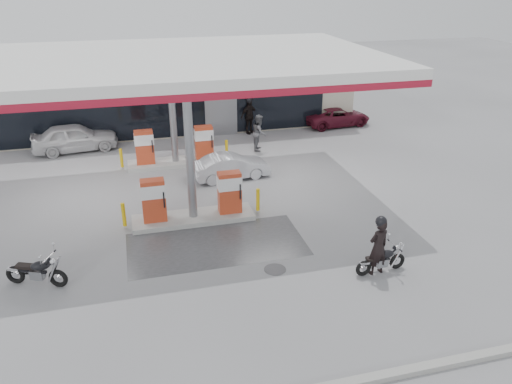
# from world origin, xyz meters

# --- Properties ---
(ground) EXTENTS (90.00, 90.00, 0.00)m
(ground) POSITION_xyz_m (0.00, 0.00, 0.00)
(ground) COLOR gray
(ground) RESTS_ON ground
(wet_patch) EXTENTS (6.00, 3.00, 0.00)m
(wet_patch) POSITION_xyz_m (0.50, 0.00, 0.00)
(wet_patch) COLOR #4C4C4F
(wet_patch) RESTS_ON ground
(drain_cover) EXTENTS (0.70, 0.70, 0.01)m
(drain_cover) POSITION_xyz_m (2.00, -2.00, 0.00)
(drain_cover) COLOR #38383A
(drain_cover) RESTS_ON ground
(store_building) EXTENTS (22.00, 8.22, 4.00)m
(store_building) POSITION_xyz_m (0.01, 15.94, 2.01)
(store_building) COLOR beige
(store_building) RESTS_ON ground
(canopy) EXTENTS (16.00, 10.02, 5.51)m
(canopy) POSITION_xyz_m (0.00, 5.00, 5.27)
(canopy) COLOR silver
(canopy) RESTS_ON ground
(pump_island_near) EXTENTS (5.14, 1.30, 1.78)m
(pump_island_near) POSITION_xyz_m (0.00, 2.00, 0.71)
(pump_island_near) COLOR #9E9E99
(pump_island_near) RESTS_ON ground
(pump_island_far) EXTENTS (5.14, 1.30, 1.78)m
(pump_island_far) POSITION_xyz_m (0.00, 8.00, 0.71)
(pump_island_far) COLOR #9E9E99
(pump_island_far) RESTS_ON ground
(main_motorcycle) EXTENTS (1.73, 0.66, 0.89)m
(main_motorcycle) POSITION_xyz_m (5.15, -2.94, 0.39)
(main_motorcycle) COLOR black
(main_motorcycle) RESTS_ON ground
(biker_main) EXTENTS (0.75, 0.57, 1.85)m
(biker_main) POSITION_xyz_m (4.97, -2.96, 0.93)
(biker_main) COLOR black
(biker_main) RESTS_ON ground
(parked_motorcycle) EXTENTS (1.86, 1.04, 1.00)m
(parked_motorcycle) POSITION_xyz_m (-5.06, -1.01, 0.44)
(parked_motorcycle) COLOR black
(parked_motorcycle) RESTS_ON ground
(sedan_white) EXTENTS (4.40, 2.21, 1.44)m
(sedan_white) POSITION_xyz_m (-4.75, 11.20, 0.72)
(sedan_white) COLOR silver
(sedan_white) RESTS_ON ground
(attendant) EXTENTS (0.97, 1.09, 1.85)m
(attendant) POSITION_xyz_m (4.43, 9.00, 0.92)
(attendant) COLOR #505055
(attendant) RESTS_ON ground
(hatchback_silver) EXTENTS (3.50, 1.52, 1.12)m
(hatchback_silver) POSITION_xyz_m (2.22, 5.60, 0.56)
(hatchback_silver) COLOR #B2B4BB
(hatchback_silver) RESTS_ON ground
(parked_car_left) EXTENTS (4.45, 2.62, 1.21)m
(parked_car_left) POSITION_xyz_m (-6.22, 14.00, 0.60)
(parked_car_left) COLOR #131F42
(parked_car_left) RESTS_ON ground
(parked_car_right) EXTENTS (4.17, 2.26, 1.11)m
(parked_car_right) POSITION_xyz_m (10.00, 12.00, 0.55)
(parked_car_right) COLOR #5B1324
(parked_car_right) RESTS_ON ground
(biker_walking) EXTENTS (1.26, 0.93, 1.99)m
(biker_walking) POSITION_xyz_m (4.58, 11.80, 0.99)
(biker_walking) COLOR black
(biker_walking) RESTS_ON ground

